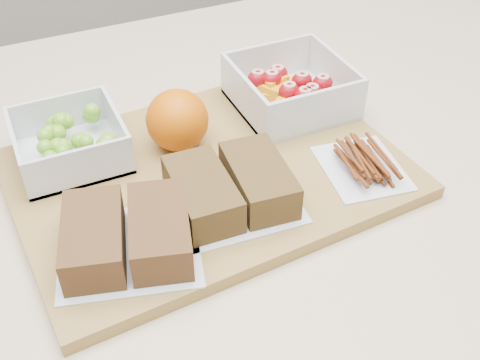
{
  "coord_description": "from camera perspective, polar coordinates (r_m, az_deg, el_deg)",
  "views": [
    {
      "loc": [
        -0.21,
        -0.46,
        1.34
      ],
      "look_at": [
        -0.0,
        -0.02,
        0.93
      ],
      "focal_mm": 45.0,
      "sensor_mm": 36.0,
      "label": 1
    }
  ],
  "objects": [
    {
      "name": "grape_container",
      "position": [
        0.7,
        -15.73,
        3.6
      ],
      "size": [
        0.12,
        0.12,
        0.05
      ],
      "color": "silver",
      "rests_on": "cutting_board"
    },
    {
      "name": "cutting_board",
      "position": [
        0.68,
        -2.95,
        0.56
      ],
      "size": [
        0.44,
        0.33,
        0.02
      ],
      "primitive_type": "cube",
      "rotation": [
        0.0,
        0.0,
        0.07
      ],
      "color": "olive",
      "rests_on": "counter"
    },
    {
      "name": "orange",
      "position": [
        0.69,
        -5.97,
        5.66
      ],
      "size": [
        0.07,
        0.07,
        0.07
      ],
      "primitive_type": "sphere",
      "color": "#CF5A04",
      "rests_on": "cutting_board"
    },
    {
      "name": "fruit_container",
      "position": [
        0.77,
        4.8,
        8.44
      ],
      "size": [
        0.13,
        0.13,
        0.06
      ],
      "color": "silver",
      "rests_on": "cutting_board"
    },
    {
      "name": "sandwich_bag_left",
      "position": [
        0.58,
        -10.66,
        -5.18
      ],
      "size": [
        0.16,
        0.15,
        0.04
      ],
      "color": "silver",
      "rests_on": "cutting_board"
    },
    {
      "name": "sandwich_bag_center",
      "position": [
        0.62,
        -0.87,
        -0.73
      ],
      "size": [
        0.14,
        0.13,
        0.04
      ],
      "color": "silver",
      "rests_on": "cutting_board"
    },
    {
      "name": "pretzel_bag",
      "position": [
        0.68,
        11.58,
        1.78
      ],
      "size": [
        0.1,
        0.11,
        0.02
      ],
      "color": "silver",
      "rests_on": "cutting_board"
    }
  ]
}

